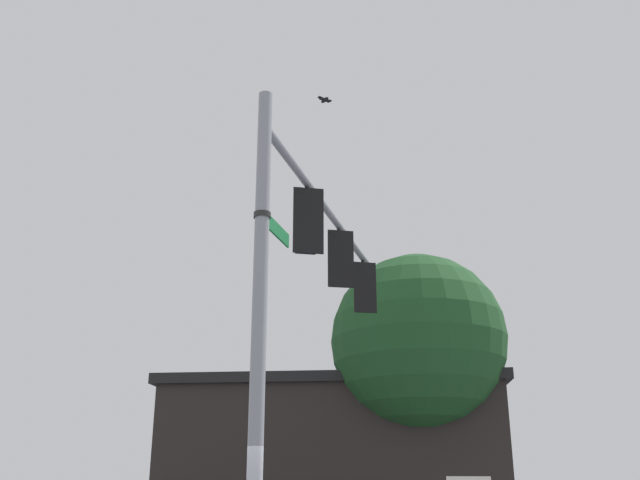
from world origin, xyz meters
The scene contains 9 objects.
signal_pole centered at (0.00, 0.00, 3.88)m, with size 0.21×0.21×7.75m, color gray.
mast_arm centered at (1.76, 3.47, 7.19)m, with size 0.15×0.15×7.79m, color gray.
traffic_light_nearest_pole centered at (1.00, 2.00, 6.42)m, with size 0.54×0.49×1.31m.
traffic_light_mid_inner centered at (2.03, 4.05, 6.42)m, with size 0.54×0.49×1.31m.
traffic_light_mid_outer centered at (3.07, 6.10, 6.42)m, with size 0.54×0.49×1.31m.
street_name_sign centered at (0.18, 0.35, 5.74)m, with size 0.68×1.21×0.22m.
bird_flying centered at (1.63, 3.47, 9.84)m, with size 0.33×0.26×0.08m.
storefront_building centered at (3.95, 13.22, 2.55)m, with size 11.78×10.12×5.07m.
tree_by_storefront centered at (5.62, 9.72, 5.96)m, with size 5.05×5.05×8.49m.
Camera 1 is at (-0.99, -9.60, 2.01)m, focal length 39.76 mm.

